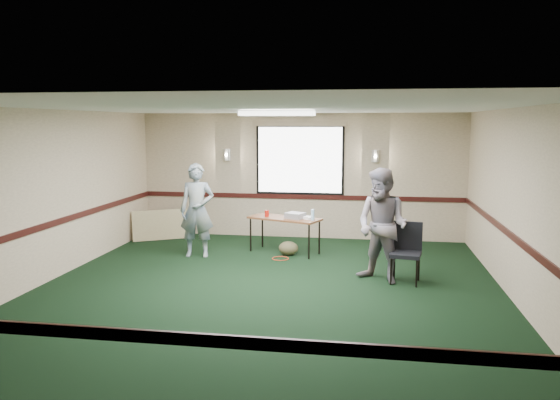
# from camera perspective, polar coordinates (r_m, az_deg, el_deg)

# --- Properties ---
(ground) EXTENTS (8.00, 8.00, 0.00)m
(ground) POSITION_cam_1_polar(r_m,az_deg,el_deg) (8.19, -1.47, -9.61)
(ground) COLOR black
(ground) RESTS_ON ground
(room_shell) EXTENTS (8.00, 8.02, 8.00)m
(room_shell) POSITION_cam_1_polar(r_m,az_deg,el_deg) (9.94, 0.76, 2.82)
(room_shell) COLOR tan
(room_shell) RESTS_ON ground
(folding_table) EXTENTS (1.49, 1.00, 0.69)m
(folding_table) POSITION_cam_1_polar(r_m,az_deg,el_deg) (10.46, 0.48, -2.11)
(folding_table) COLOR #5C2C1A
(folding_table) RESTS_ON ground
(projector) EXTENTS (0.42, 0.39, 0.11)m
(projector) POSITION_cam_1_polar(r_m,az_deg,el_deg) (10.34, 1.60, -1.64)
(projector) COLOR #93939B
(projector) RESTS_ON folding_table
(game_console) EXTENTS (0.26, 0.26, 0.05)m
(game_console) POSITION_cam_1_polar(r_m,az_deg,el_deg) (10.29, 2.98, -1.87)
(game_console) COLOR white
(game_console) RESTS_ON folding_table
(red_cup) EXTENTS (0.08, 0.08, 0.12)m
(red_cup) POSITION_cam_1_polar(r_m,az_deg,el_deg) (10.55, -1.38, -1.41)
(red_cup) COLOR #B8170C
(red_cup) RESTS_ON folding_table
(water_bottle) EXTENTS (0.06, 0.06, 0.21)m
(water_bottle) POSITION_cam_1_polar(r_m,az_deg,el_deg) (10.14, 3.43, -1.58)
(water_bottle) COLOR #99D1FB
(water_bottle) RESTS_ON folding_table
(duffel_bag) EXTENTS (0.42, 0.35, 0.26)m
(duffel_bag) POSITION_cam_1_polar(r_m,az_deg,el_deg) (10.37, 0.89, -5.07)
(duffel_bag) COLOR brown
(duffel_bag) RESTS_ON ground
(cable_coil) EXTENTS (0.33, 0.33, 0.02)m
(cable_coil) POSITION_cam_1_polar(r_m,az_deg,el_deg) (10.12, 0.05, -6.13)
(cable_coil) COLOR red
(cable_coil) RESTS_ON ground
(folded_table) EXTENTS (1.18, 0.78, 0.64)m
(folded_table) POSITION_cam_1_polar(r_m,az_deg,el_deg) (11.98, -12.23, -2.55)
(folded_table) COLOR tan
(folded_table) RESTS_ON ground
(conference_chair) EXTENTS (0.53, 0.55, 0.94)m
(conference_chair) POSITION_cam_1_polar(r_m,az_deg,el_deg) (8.83, 13.08, -4.83)
(conference_chair) COLOR black
(conference_chair) RESTS_ON ground
(person_left) EXTENTS (0.69, 0.50, 1.75)m
(person_left) POSITION_cam_1_polar(r_m,az_deg,el_deg) (10.27, -8.67, -1.07)
(person_left) COLOR #3E5B8A
(person_left) RESTS_ON ground
(person_right) EXTENTS (1.10, 1.04, 1.80)m
(person_right) POSITION_cam_1_polar(r_m,az_deg,el_deg) (8.65, 10.64, -2.66)
(person_right) COLOR #6B7AA7
(person_right) RESTS_ON ground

